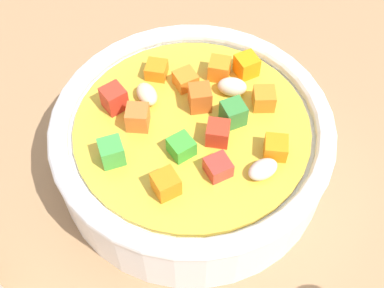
# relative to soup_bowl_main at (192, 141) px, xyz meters

# --- Properties ---
(ground_plane) EXTENTS (1.40, 1.40, 0.02)m
(ground_plane) POSITION_rel_soup_bowl_main_xyz_m (0.00, -0.00, -0.04)
(ground_plane) COLOR #9E754F
(soup_bowl_main) EXTENTS (0.21, 0.21, 0.07)m
(soup_bowl_main) POSITION_rel_soup_bowl_main_xyz_m (0.00, 0.00, 0.00)
(soup_bowl_main) COLOR white
(soup_bowl_main) RESTS_ON ground_plane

